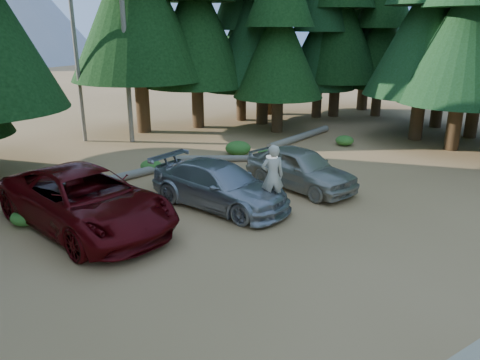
{
  "coord_description": "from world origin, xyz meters",
  "views": [
    {
      "loc": [
        -7.96,
        -8.45,
        5.78
      ],
      "look_at": [
        -0.27,
        2.87,
        1.25
      ],
      "focal_mm": 35.0,
      "sensor_mm": 36.0,
      "label": 1
    }
  ],
  "objects_px": {
    "silver_minivan_right": "(300,168)",
    "log_mid": "(213,158)",
    "silver_minivan_center": "(219,185)",
    "frisbee_player": "(272,176)",
    "log_left": "(115,179)",
    "log_right": "(300,137)",
    "red_pickup": "(86,200)"
  },
  "relations": [
    {
      "from": "silver_minivan_right",
      "to": "log_mid",
      "type": "relative_size",
      "value": 1.32
    },
    {
      "from": "silver_minivan_center",
      "to": "silver_minivan_right",
      "type": "xyz_separation_m",
      "value": [
        3.47,
        -0.1,
        0.03
      ]
    },
    {
      "from": "frisbee_player",
      "to": "log_mid",
      "type": "relative_size",
      "value": 0.59
    },
    {
      "from": "silver_minivan_center",
      "to": "log_mid",
      "type": "height_order",
      "value": "silver_minivan_center"
    },
    {
      "from": "silver_minivan_center",
      "to": "frisbee_player",
      "type": "bearing_deg",
      "value": -79.07
    },
    {
      "from": "silver_minivan_center",
      "to": "silver_minivan_right",
      "type": "distance_m",
      "value": 3.47
    },
    {
      "from": "log_left",
      "to": "frisbee_player",
      "type": "bearing_deg",
      "value": -73.46
    },
    {
      "from": "silver_minivan_center",
      "to": "log_right",
      "type": "xyz_separation_m",
      "value": [
        8.51,
        5.65,
        -0.56
      ]
    },
    {
      "from": "silver_minivan_right",
      "to": "frisbee_player",
      "type": "relative_size",
      "value": 2.25
    },
    {
      "from": "red_pickup",
      "to": "log_left",
      "type": "distance_m",
      "value": 4.25
    },
    {
      "from": "log_mid",
      "to": "silver_minivan_right",
      "type": "bearing_deg",
      "value": -46.74
    },
    {
      "from": "silver_minivan_right",
      "to": "frisbee_player",
      "type": "distance_m",
      "value": 3.04
    },
    {
      "from": "frisbee_player",
      "to": "log_left",
      "type": "relative_size",
      "value": 0.43
    },
    {
      "from": "silver_minivan_right",
      "to": "log_right",
      "type": "bearing_deg",
      "value": 41.97
    },
    {
      "from": "log_left",
      "to": "log_right",
      "type": "height_order",
      "value": "log_right"
    },
    {
      "from": "log_left",
      "to": "log_right",
      "type": "distance_m",
      "value": 10.67
    },
    {
      "from": "silver_minivan_center",
      "to": "log_left",
      "type": "xyz_separation_m",
      "value": [
        -2.08,
        4.34,
        -0.57
      ]
    },
    {
      "from": "silver_minivan_right",
      "to": "red_pickup",
      "type": "bearing_deg",
      "value": 167.12
    },
    {
      "from": "log_mid",
      "to": "silver_minivan_center",
      "type": "bearing_deg",
      "value": -85.59
    },
    {
      "from": "silver_minivan_center",
      "to": "frisbee_player",
      "type": "xyz_separation_m",
      "value": [
        0.92,
        -1.67,
        0.6
      ]
    },
    {
      "from": "log_left",
      "to": "log_right",
      "type": "xyz_separation_m",
      "value": [
        10.59,
        1.31,
        0.01
      ]
    },
    {
      "from": "frisbee_player",
      "to": "red_pickup",
      "type": "bearing_deg",
      "value": -0.7
    },
    {
      "from": "red_pickup",
      "to": "frisbee_player",
      "type": "distance_m",
      "value": 5.68
    },
    {
      "from": "silver_minivan_right",
      "to": "log_mid",
      "type": "bearing_deg",
      "value": 93.22
    },
    {
      "from": "silver_minivan_center",
      "to": "log_left",
      "type": "distance_m",
      "value": 4.84
    },
    {
      "from": "log_left",
      "to": "log_right",
      "type": "relative_size",
      "value": 0.83
    },
    {
      "from": "log_mid",
      "to": "log_right",
      "type": "distance_m",
      "value": 5.96
    },
    {
      "from": "frisbee_player",
      "to": "log_right",
      "type": "height_order",
      "value": "frisbee_player"
    },
    {
      "from": "red_pickup",
      "to": "log_right",
      "type": "relative_size",
      "value": 1.13
    },
    {
      "from": "red_pickup",
      "to": "log_left",
      "type": "height_order",
      "value": "red_pickup"
    },
    {
      "from": "red_pickup",
      "to": "log_mid",
      "type": "distance_m",
      "value": 7.95
    },
    {
      "from": "silver_minivan_center",
      "to": "log_right",
      "type": "relative_size",
      "value": 0.9
    }
  ]
}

